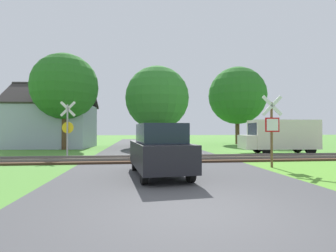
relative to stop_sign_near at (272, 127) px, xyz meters
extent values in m
plane|color=#4C8433|center=(-4.41, -5.61, -1.71)|extent=(160.00, 160.00, 0.00)
cube|color=#424244|center=(-4.41, -3.61, -1.71)|extent=(7.73, 80.00, 0.01)
cube|color=#422D1E|center=(-4.41, 3.18, -1.66)|extent=(60.00, 2.60, 0.10)
cube|color=slate|center=(-4.41, 3.89, -1.55)|extent=(60.00, 0.08, 0.12)
cube|color=slate|center=(-4.41, 2.46, -1.55)|extent=(60.00, 0.08, 0.12)
cylinder|color=brown|center=(0.00, 0.03, -0.34)|extent=(0.10, 0.10, 2.74)
cube|color=red|center=(0.00, -0.03, 0.08)|extent=(0.60, 0.07, 0.60)
cube|color=white|center=(0.00, -0.06, 0.08)|extent=(0.49, 0.04, 0.49)
cube|color=white|center=(0.00, -0.03, 0.88)|extent=(0.88, 0.09, 0.88)
cube|color=white|center=(0.00, -0.03, 0.88)|extent=(0.88, 0.09, 0.88)
cylinder|color=#9E9EA5|center=(-9.51, 4.80, -0.20)|extent=(0.09, 0.09, 3.01)
cube|color=white|center=(-9.50, 4.86, 1.05)|extent=(0.88, 0.10, 0.88)
cube|color=white|center=(-9.50, 4.86, 1.05)|extent=(0.88, 0.10, 0.88)
cylinder|color=yellow|center=(-9.50, 4.86, 0.00)|extent=(0.64, 0.08, 0.64)
cube|color=#99A3B7|center=(-13.27, 14.36, 0.23)|extent=(7.09, 5.66, 3.87)
cube|color=#332D2D|center=(-13.35, 13.05, 3.11)|extent=(7.29, 3.41, 2.22)
cube|color=#332D2D|center=(-13.19, 15.67, 3.11)|extent=(7.29, 3.41, 2.22)
cube|color=brown|center=(-11.41, 14.24, 3.20)|extent=(0.53, 0.53, 1.10)
cylinder|color=#513823|center=(-11.49, 11.65, -0.15)|extent=(0.45, 0.45, 3.12)
sphere|color=#286B23|center=(-11.49, 11.65, 3.41)|extent=(5.33, 5.33, 5.33)
cylinder|color=#513823|center=(-3.69, 15.28, -0.51)|extent=(0.44, 0.44, 2.40)
sphere|color=#337A2D|center=(-3.69, 15.28, 3.04)|extent=(6.25, 6.25, 6.25)
cylinder|color=#513823|center=(5.70, 18.35, -0.17)|extent=(0.47, 0.47, 3.08)
sphere|color=#286B23|center=(5.70, 18.35, 3.82)|extent=(6.52, 6.52, 6.52)
cube|color=silver|center=(4.02, 6.06, -0.42)|extent=(4.30, 2.13, 1.90)
cube|color=silver|center=(1.58, 6.20, -0.92)|extent=(0.80, 1.84, 0.90)
cube|color=#19232D|center=(1.95, 6.18, -0.09)|extent=(0.13, 1.61, 0.85)
cube|color=navy|center=(4.08, 7.02, -0.75)|extent=(3.77, 0.22, 0.16)
cylinder|color=black|center=(2.64, 6.92, -1.37)|extent=(0.69, 0.22, 0.68)
cylinder|color=black|center=(2.56, 5.36, -1.37)|extent=(0.69, 0.22, 0.68)
cylinder|color=black|center=(5.49, 6.76, -1.37)|extent=(0.69, 0.22, 0.68)
cylinder|color=black|center=(5.41, 5.20, -1.37)|extent=(0.69, 0.22, 0.68)
cube|color=black|center=(-4.86, -1.38, -0.99)|extent=(2.08, 4.16, 0.84)
cube|color=#19232D|center=(-4.84, -1.58, -0.25)|extent=(1.63, 2.34, 0.64)
cylinder|color=black|center=(-4.32, 0.05, -1.41)|extent=(0.25, 0.62, 0.60)
cylinder|color=black|center=(-5.71, -0.11, -1.41)|extent=(0.25, 0.62, 0.60)
cylinder|color=black|center=(-4.01, -2.66, -1.41)|extent=(0.25, 0.62, 0.60)
cylinder|color=black|center=(-5.40, -2.81, -1.41)|extent=(0.25, 0.62, 0.60)
camera|label=1|loc=(-5.58, -10.39, -0.15)|focal=28.00mm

